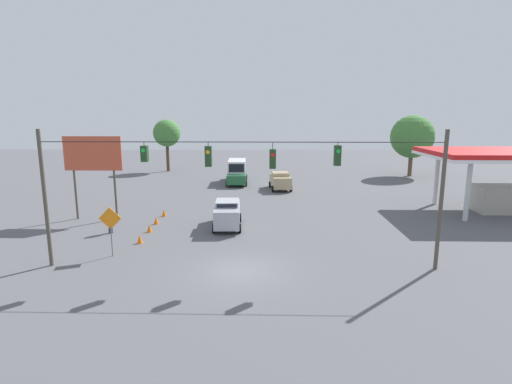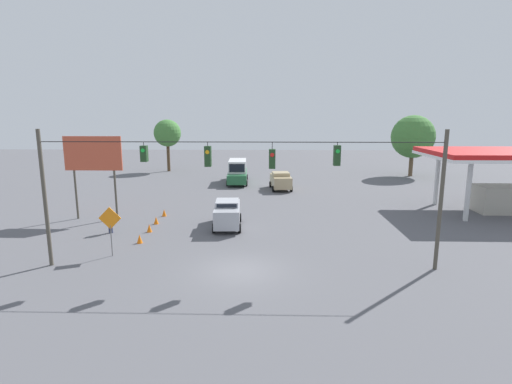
{
  "view_description": "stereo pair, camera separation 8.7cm",
  "coord_description": "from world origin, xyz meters",
  "px_view_note": "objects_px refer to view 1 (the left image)",
  "views": [
    {
      "loc": [
        -1.24,
        19.23,
        7.89
      ],
      "look_at": [
        -0.57,
        -9.01,
        2.36
      ],
      "focal_mm": 28.0,
      "sensor_mm": 36.0,
      "label": 1
    },
    {
      "loc": [
        -1.33,
        19.23,
        7.89
      ],
      "look_at": [
        -0.57,
        -9.01,
        2.36
      ],
      "focal_mm": 28.0,
      "sensor_mm": 36.0,
      "label": 2
    }
  ],
  "objects_px": {
    "overhead_signal_span": "(243,180)",
    "box_truck_green_withflow_deep": "(237,171)",
    "sedan_silver_withflow_mid": "(227,213)",
    "traffic_cone_nearest": "(140,239)",
    "sedan_tan_oncoming_deep": "(280,180)",
    "traffic_cone_fourth": "(164,213)",
    "traffic_cone_third": "(156,220)",
    "tree_horizon_left": "(412,137)",
    "roadside_billboard": "(93,159)",
    "work_zone_sign": "(110,222)",
    "tree_horizon_right": "(167,133)",
    "gas_station": "(507,167)",
    "traffic_cone_second": "(149,228)",
    "pedestrian": "(110,221)"
  },
  "relations": [
    {
      "from": "traffic_cone_second",
      "to": "gas_station",
      "type": "distance_m",
      "value": 28.21
    },
    {
      "from": "sedan_silver_withflow_mid",
      "to": "traffic_cone_nearest",
      "type": "xyz_separation_m",
      "value": [
        5.11,
        3.75,
        -0.73
      ]
    },
    {
      "from": "traffic_cone_second",
      "to": "roadside_billboard",
      "type": "relative_size",
      "value": 0.09
    },
    {
      "from": "pedestrian",
      "to": "overhead_signal_span",
      "type": "bearing_deg",
      "value": 147.58
    },
    {
      "from": "sedan_tan_oncoming_deep",
      "to": "traffic_cone_nearest",
      "type": "distance_m",
      "value": 20.55
    },
    {
      "from": "overhead_signal_span",
      "to": "traffic_cone_second",
      "type": "height_order",
      "value": "overhead_signal_span"
    },
    {
      "from": "traffic_cone_third",
      "to": "tree_horizon_right",
      "type": "relative_size",
      "value": 0.08
    },
    {
      "from": "traffic_cone_second",
      "to": "pedestrian",
      "type": "xyz_separation_m",
      "value": [
        2.55,
        0.26,
        0.53
      ]
    },
    {
      "from": "traffic_cone_third",
      "to": "gas_station",
      "type": "distance_m",
      "value": 27.91
    },
    {
      "from": "tree_horizon_right",
      "to": "overhead_signal_span",
      "type": "bearing_deg",
      "value": 109.4
    },
    {
      "from": "traffic_cone_fourth",
      "to": "sedan_tan_oncoming_deep",
      "type": "bearing_deg",
      "value": -129.39
    },
    {
      "from": "traffic_cone_nearest",
      "to": "traffic_cone_third",
      "type": "height_order",
      "value": "same"
    },
    {
      "from": "sedan_tan_oncoming_deep",
      "to": "work_zone_sign",
      "type": "relative_size",
      "value": 1.5
    },
    {
      "from": "pedestrian",
      "to": "roadside_billboard",
      "type": "bearing_deg",
      "value": -56.3
    },
    {
      "from": "traffic_cone_second",
      "to": "traffic_cone_third",
      "type": "distance_m",
      "value": 2.01
    },
    {
      "from": "traffic_cone_nearest",
      "to": "gas_station",
      "type": "distance_m",
      "value": 28.76
    },
    {
      "from": "tree_horizon_right",
      "to": "box_truck_green_withflow_deep",
      "type": "bearing_deg",
      "value": 138.14
    },
    {
      "from": "work_zone_sign",
      "to": "tree_horizon_right",
      "type": "relative_size",
      "value": 0.4
    },
    {
      "from": "traffic_cone_fourth",
      "to": "tree_horizon_left",
      "type": "relative_size",
      "value": 0.07
    },
    {
      "from": "roadside_billboard",
      "to": "work_zone_sign",
      "type": "height_order",
      "value": "roadside_billboard"
    },
    {
      "from": "box_truck_green_withflow_deep",
      "to": "traffic_cone_third",
      "type": "bearing_deg",
      "value": 75.58
    },
    {
      "from": "sedan_tan_oncoming_deep",
      "to": "box_truck_green_withflow_deep",
      "type": "distance_m",
      "value": 6.45
    },
    {
      "from": "work_zone_sign",
      "to": "pedestrian",
      "type": "bearing_deg",
      "value": -67.79
    },
    {
      "from": "box_truck_green_withflow_deep",
      "to": "roadside_billboard",
      "type": "bearing_deg",
      "value": 60.27
    },
    {
      "from": "sedan_tan_oncoming_deep",
      "to": "box_truck_green_withflow_deep",
      "type": "relative_size",
      "value": 0.61
    },
    {
      "from": "traffic_cone_third",
      "to": "overhead_signal_span",
      "type": "bearing_deg",
      "value": 129.82
    },
    {
      "from": "traffic_cone_second",
      "to": "overhead_signal_span",
      "type": "bearing_deg",
      "value": 137.54
    },
    {
      "from": "sedan_tan_oncoming_deep",
      "to": "traffic_cone_fourth",
      "type": "xyz_separation_m",
      "value": [
        9.53,
        11.61,
        -0.69
      ]
    },
    {
      "from": "pedestrian",
      "to": "tree_horizon_right",
      "type": "relative_size",
      "value": 0.23
    },
    {
      "from": "box_truck_green_withflow_deep",
      "to": "tree_horizon_left",
      "type": "xyz_separation_m",
      "value": [
        -22.03,
        -5.69,
        3.73
      ]
    },
    {
      "from": "box_truck_green_withflow_deep",
      "to": "traffic_cone_nearest",
      "type": "relative_size",
      "value": 12.55
    },
    {
      "from": "tree_horizon_left",
      "to": "traffic_cone_second",
      "type": "bearing_deg",
      "value": 44.11
    },
    {
      "from": "traffic_cone_fourth",
      "to": "traffic_cone_second",
      "type": "bearing_deg",
      "value": 91.02
    },
    {
      "from": "roadside_billboard",
      "to": "pedestrian",
      "type": "distance_m",
      "value": 5.8
    },
    {
      "from": "sedan_silver_withflow_mid",
      "to": "pedestrian",
      "type": "distance_m",
      "value": 7.92
    },
    {
      "from": "traffic_cone_third",
      "to": "tree_horizon_left",
      "type": "distance_m",
      "value": 36.04
    },
    {
      "from": "sedan_tan_oncoming_deep",
      "to": "traffic_cone_second",
      "type": "height_order",
      "value": "sedan_tan_oncoming_deep"
    },
    {
      "from": "work_zone_sign",
      "to": "tree_horizon_left",
      "type": "xyz_separation_m",
      "value": [
        -27.34,
        -30.46,
        3.05
      ]
    },
    {
      "from": "overhead_signal_span",
      "to": "box_truck_green_withflow_deep",
      "type": "height_order",
      "value": "overhead_signal_span"
    },
    {
      "from": "pedestrian",
      "to": "tree_horizon_right",
      "type": "bearing_deg",
      "value": -83.77
    },
    {
      "from": "overhead_signal_span",
      "to": "box_truck_green_withflow_deep",
      "type": "relative_size",
      "value": 2.91
    },
    {
      "from": "overhead_signal_span",
      "to": "traffic_cone_third",
      "type": "height_order",
      "value": "overhead_signal_span"
    },
    {
      "from": "work_zone_sign",
      "to": "tree_horizon_right",
      "type": "height_order",
      "value": "tree_horizon_right"
    },
    {
      "from": "box_truck_green_withflow_deep",
      "to": "traffic_cone_fourth",
      "type": "bearing_deg",
      "value": 73.63
    },
    {
      "from": "gas_station",
      "to": "tree_horizon_right",
      "type": "xyz_separation_m",
      "value": [
        33.06,
        -23.04,
        1.57
      ]
    },
    {
      "from": "gas_station",
      "to": "roadside_billboard",
      "type": "height_order",
      "value": "roadside_billboard"
    },
    {
      "from": "overhead_signal_span",
      "to": "traffic_cone_nearest",
      "type": "relative_size",
      "value": 36.55
    },
    {
      "from": "tree_horizon_left",
      "to": "pedestrian",
      "type": "bearing_deg",
      "value": 41.79
    },
    {
      "from": "roadside_billboard",
      "to": "tree_horizon_right",
      "type": "bearing_deg",
      "value": -88.23
    },
    {
      "from": "overhead_signal_span",
      "to": "box_truck_green_withflow_deep",
      "type": "distance_m",
      "value": 26.53
    }
  ]
}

